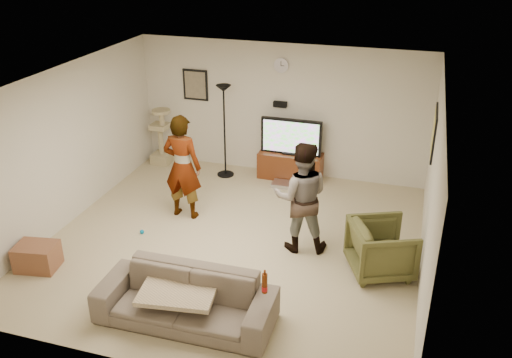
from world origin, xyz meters
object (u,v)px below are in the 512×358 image
(side_table, at_px, (37,257))
(beer_bottle, at_px, (265,283))
(cat_tree, at_px, (161,136))
(tv_stand, at_px, (290,166))
(person_left, at_px, (182,167))
(armchair, at_px, (381,249))
(floor_lamp, at_px, (225,132))
(tv, at_px, (291,137))
(sofa, at_px, (186,299))
(person_right, at_px, (301,197))

(side_table, bearing_deg, beer_bottle, -7.05)
(cat_tree, distance_m, side_table, 3.95)
(tv_stand, relative_size, person_left, 0.68)
(tv_stand, height_order, person_left, person_left)
(person_left, xyz_separation_m, beer_bottle, (2.09, -2.46, -0.12))
(person_left, bearing_deg, side_table, 58.46)
(armchair, height_order, side_table, armchair)
(tv_stand, height_order, floor_lamp, floor_lamp)
(tv_stand, bearing_deg, beer_bottle, -80.09)
(tv, relative_size, cat_tree, 0.99)
(floor_lamp, distance_m, sofa, 4.33)
(cat_tree, height_order, armchair, cat_tree)
(sofa, relative_size, beer_bottle, 8.62)
(side_table, bearing_deg, armchair, 15.89)
(tv_stand, xyz_separation_m, floor_lamp, (-1.23, -0.24, 0.63))
(person_left, height_order, side_table, person_left)
(tv_stand, distance_m, floor_lamp, 1.40)
(person_left, relative_size, side_table, 3.14)
(tv, height_order, side_table, tv)
(person_left, distance_m, beer_bottle, 3.23)
(person_left, distance_m, person_right, 2.09)
(tv_stand, relative_size, cat_tree, 1.04)
(beer_bottle, xyz_separation_m, side_table, (-3.44, 0.43, -0.57))
(cat_tree, xyz_separation_m, person_left, (1.34, -1.90, 0.30))
(person_right, relative_size, sofa, 0.78)
(tv_stand, distance_m, beer_bottle, 4.51)
(person_left, bearing_deg, tv, -122.14)
(tv, xyz_separation_m, person_right, (0.73, -2.37, 0.00))
(cat_tree, xyz_separation_m, armchair, (4.59, -2.62, -0.20))
(tv_stand, distance_m, side_table, 4.80)
(floor_lamp, distance_m, person_left, 1.71)
(cat_tree, xyz_separation_m, beer_bottle, (3.43, -4.36, 0.18))
(person_left, xyz_separation_m, person_right, (2.05, -0.42, -0.04))
(beer_bottle, bearing_deg, side_table, 172.95)
(armchair, bearing_deg, person_right, 52.49)
(armchair, relative_size, side_table, 1.49)
(sofa, distance_m, side_table, 2.49)
(sofa, height_order, beer_bottle, beer_bottle)
(armchair, distance_m, side_table, 4.80)
(floor_lamp, bearing_deg, beer_bottle, -64.43)
(beer_bottle, bearing_deg, person_right, 91.25)
(armchair, xyz_separation_m, side_table, (-4.61, -1.31, -0.19))
(tv, xyz_separation_m, side_table, (-2.67, -3.99, -0.65))
(sofa, relative_size, side_table, 3.86)
(tv_stand, distance_m, person_left, 2.44)
(tv_stand, relative_size, sofa, 0.56)
(person_left, relative_size, armchair, 2.11)
(armchair, bearing_deg, cat_tree, 36.78)
(cat_tree, distance_m, beer_bottle, 5.55)
(floor_lamp, relative_size, armchair, 2.13)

